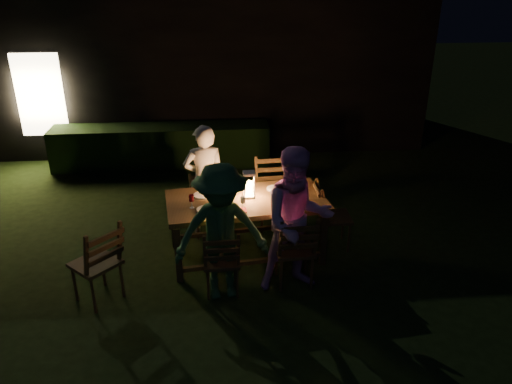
{
  "coord_description": "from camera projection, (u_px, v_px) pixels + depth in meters",
  "views": [
    {
      "loc": [
        0.54,
        -5.7,
        3.63
      ],
      "look_at": [
        1.08,
        0.44,
        0.84
      ],
      "focal_mm": 35.0,
      "sensor_mm": 36.0,
      "label": 1
    }
  ],
  "objects": [
    {
      "name": "bottle_bucket_b",
      "position": [
        208.0,
        169.0,
        7.7
      ],
      "size": [
        0.07,
        0.07,
        0.32
      ],
      "primitive_type": "cylinder",
      "color": "#0F471E",
      "rests_on": "side_table"
    },
    {
      "name": "chair_near_right",
      "position": [
        294.0,
        262.0,
        6.14
      ],
      "size": [
        0.48,
        0.52,
        1.04
      ],
      "rotation": [
        0.0,
        0.0,
        0.04
      ],
      "color": "#4B3319",
      "rests_on": "ground"
    },
    {
      "name": "ice_bucket",
      "position": [
        205.0,
        173.0,
        7.68
      ],
      "size": [
        0.3,
        0.3,
        0.22
      ],
      "primitive_type": "cylinder",
      "color": "#A5A8AD",
      "rests_on": "side_table"
    },
    {
      "name": "wineglass_a",
      "position": [
        220.0,
        186.0,
        6.67
      ],
      "size": [
        0.06,
        0.06,
        0.18
      ],
      "primitive_type": null,
      "color": "#59070F",
      "rests_on": "dining_table"
    },
    {
      "name": "napkin_right",
      "position": [
        293.0,
        204.0,
        6.35
      ],
      "size": [
        0.18,
        0.14,
        0.01
      ],
      "primitive_type": "cube",
      "color": "red",
      "rests_on": "dining_table"
    },
    {
      "name": "bottle_table",
      "position": [
        227.0,
        191.0,
        6.41
      ],
      "size": [
        0.07,
        0.07,
        0.28
      ],
      "primitive_type": "cylinder",
      "color": "#0F471E",
      "rests_on": "dining_table"
    },
    {
      "name": "plate_near_left",
      "position": [
        206.0,
        209.0,
        6.21
      ],
      "size": [
        0.25,
        0.25,
        0.01
      ],
      "primitive_type": "cylinder",
      "color": "white",
      "rests_on": "dining_table"
    },
    {
      "name": "wineglass_b",
      "position": [
        192.0,
        202.0,
        6.23
      ],
      "size": [
        0.06,
        0.06,
        0.18
      ],
      "primitive_type": null,
      "color": "#59070F",
      "rests_on": "dining_table"
    },
    {
      "name": "person_house_side",
      "position": [
        205.0,
        180.0,
        7.17
      ],
      "size": [
        0.64,
        0.46,
        1.64
      ],
      "primitive_type": "imported",
      "rotation": [
        0.0,
        0.0,
        3.26
      ],
      "color": "white",
      "rests_on": "ground"
    },
    {
      "name": "chair_far_right",
      "position": [
        273.0,
        206.0,
        7.53
      ],
      "size": [
        0.52,
        0.55,
        1.08
      ],
      "rotation": [
        0.0,
        0.0,
        3.21
      ],
      "color": "#4B3319",
      "rests_on": "ground"
    },
    {
      "name": "chair_near_left",
      "position": [
        222.0,
        272.0,
        5.98
      ],
      "size": [
        0.43,
        0.46,
        0.94
      ],
      "rotation": [
        0.0,
        0.0,
        0.02
      ],
      "color": "#4B3319",
      "rests_on": "ground"
    },
    {
      "name": "plate_near_right",
      "position": [
        284.0,
        202.0,
        6.4
      ],
      "size": [
        0.25,
        0.25,
        0.01
      ],
      "primitive_type": "cylinder",
      "color": "white",
      "rests_on": "dining_table"
    },
    {
      "name": "garden_envelope",
      "position": [
        188.0,
        63.0,
        11.55
      ],
      "size": [
        40.0,
        40.0,
        3.2
      ],
      "color": "black",
      "rests_on": "ground"
    },
    {
      "name": "person_opp_right",
      "position": [
        297.0,
        221.0,
        5.85
      ],
      "size": [
        0.96,
        0.79,
        1.81
      ],
      "primitive_type": "imported",
      "rotation": [
        0.0,
        0.0,
        0.12
      ],
      "color": "#E49CDF",
      "rests_on": "ground"
    },
    {
      "name": "lantern",
      "position": [
        249.0,
        186.0,
        6.5
      ],
      "size": [
        0.16,
        0.16,
        0.35
      ],
      "color": "white",
      "rests_on": "dining_table"
    },
    {
      "name": "chair_end",
      "position": [
        333.0,
        227.0,
        6.98
      ],
      "size": [
        0.48,
        0.45,
        1.0
      ],
      "rotation": [
        0.0,
        0.0,
        -1.58
      ],
      "color": "#4B3319",
      "rests_on": "ground"
    },
    {
      "name": "wineglass_c",
      "position": [
        274.0,
        200.0,
        6.28
      ],
      "size": [
        0.06,
        0.06,
        0.18
      ],
      "primitive_type": null,
      "color": "#59070F",
      "rests_on": "dining_table"
    },
    {
      "name": "chair_far_left",
      "position": [
        207.0,
        215.0,
        7.35
      ],
      "size": [
        0.49,
        0.51,
        0.91
      ],
      "rotation": [
        0.0,
        0.0,
        3.35
      ],
      "color": "#4B3319",
      "rests_on": "ground"
    },
    {
      "name": "bottle_bucket_a",
      "position": [
        202.0,
        171.0,
        7.62
      ],
      "size": [
        0.07,
        0.07,
        0.32
      ],
      "primitive_type": "cylinder",
      "color": "#0F471E",
      "rests_on": "side_table"
    },
    {
      "name": "phone",
      "position": [
        202.0,
        213.0,
        6.13
      ],
      "size": [
        0.14,
        0.07,
        0.01
      ],
      "primitive_type": "cube",
      "color": "black",
      "rests_on": "dining_table"
    },
    {
      "name": "wineglass_e",
      "position": [
        243.0,
        203.0,
        6.19
      ],
      "size": [
        0.06,
        0.06,
        0.18
      ],
      "primitive_type": null,
      "color": "silver",
      "rests_on": "dining_table"
    },
    {
      "name": "dining_table",
      "position": [
        246.0,
        205.0,
        6.55
      ],
      "size": [
        2.17,
        1.27,
        0.86
      ],
      "rotation": [
        0.0,
        0.0,
        0.12
      ],
      "color": "#4B3319",
      "rests_on": "ground"
    },
    {
      "name": "plate_far_left",
      "position": [
        202.0,
        195.0,
        6.6
      ],
      "size": [
        0.25,
        0.25,
        0.01
      ],
      "primitive_type": "cylinder",
      "color": "white",
      "rests_on": "dining_table"
    },
    {
      "name": "wineglass_d",
      "position": [
        289.0,
        183.0,
        6.75
      ],
      "size": [
        0.06,
        0.06,
        0.18
      ],
      "primitive_type": null,
      "color": "#59070F",
      "rests_on": "dining_table"
    },
    {
      "name": "side_table",
      "position": [
        205.0,
        184.0,
        7.75
      ],
      "size": [
        0.46,
        0.46,
        0.62
      ],
      "color": "#906648",
      "rests_on": "ground"
    },
    {
      "name": "plate_far_right",
      "position": [
        276.0,
        189.0,
        6.79
      ],
      "size": [
        0.25,
        0.25,
        0.01
      ],
      "primitive_type": "cylinder",
      "color": "white",
      "rests_on": "dining_table"
    },
    {
      "name": "person_opp_left",
      "position": [
        221.0,
        233.0,
        5.7
      ],
      "size": [
        1.16,
        0.76,
        1.69
      ],
      "primitive_type": "imported",
      "rotation": [
        0.0,
        0.0,
        0.12
      ],
      "color": "#336736",
      "rests_on": "ground"
    },
    {
      "name": "chair_spare",
      "position": [
        99.0,
        276.0,
        5.83
      ],
      "size": [
        0.71,
        0.7,
        1.08
      ],
      "rotation": [
        0.0,
        0.0,
        0.8
      ],
      "color": "#4B3319",
      "rests_on": "ground"
    },
    {
      "name": "napkin_left",
      "position": [
        239.0,
        210.0,
        6.2
      ],
      "size": [
        0.18,
        0.14,
        0.01
      ],
      "primitive_type": "cube",
      "color": "red",
      "rests_on": "dining_table"
    }
  ]
}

